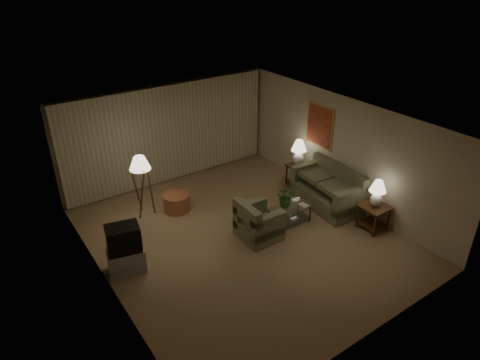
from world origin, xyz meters
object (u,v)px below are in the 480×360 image
at_px(side_table_near, 374,213).
at_px(table_lamp_far, 299,150).
at_px(crt_tv, 123,239).
at_px(floor_lamp, 142,185).
at_px(side_table_far, 297,171).
at_px(table_lamp_near, 377,191).
at_px(vase, 285,207).
at_px(ottoman, 177,202).
at_px(coffee_table, 290,213).
at_px(armchair, 259,223).
at_px(tv_cabinet, 126,260).
at_px(sofa, 326,191).

distance_m(side_table_near, table_lamp_far, 2.67).
relative_size(crt_tv, floor_lamp, 0.47).
bearing_deg(side_table_far, table_lamp_near, -90.00).
bearing_deg(vase, ottoman, 130.71).
xyz_separation_m(side_table_far, ottoman, (-3.32, 0.69, -0.19)).
height_order(coffee_table, ottoman, ottoman).
height_order(table_lamp_far, vase, table_lamp_far).
bearing_deg(armchair, table_lamp_far, -58.32).
bearing_deg(ottoman, vase, -49.29).
xyz_separation_m(side_table_near, table_lamp_near, (-0.00, 0.00, 0.56)).
bearing_deg(side_table_far, table_lamp_far, 153.43).
bearing_deg(table_lamp_near, table_lamp_far, 90.00).
bearing_deg(side_table_near, vase, 141.43).
bearing_deg(side_table_far, tv_cabinet, -171.26).
xyz_separation_m(table_lamp_far, tv_cabinet, (-5.20, -0.80, -0.77)).
xyz_separation_m(side_table_near, coffee_table, (-1.42, 1.25, -0.14)).
relative_size(crt_tv, vase, 4.31).
xyz_separation_m(side_table_far, floor_lamp, (-4.04, 0.97, 0.40)).
bearing_deg(coffee_table, vase, 180.00).
xyz_separation_m(crt_tv, vase, (3.63, -0.55, -0.27)).
distance_m(crt_tv, floor_lamp, 2.12).
distance_m(floor_lamp, vase, 3.40).
relative_size(sofa, side_table_near, 3.34).
relative_size(sofa, table_lamp_far, 2.81).
distance_m(tv_cabinet, ottoman, 2.40).
bearing_deg(coffee_table, floor_lamp, 138.51).
bearing_deg(side_table_near, coffee_table, 138.59).
bearing_deg(floor_lamp, side_table_far, -13.50).
bearing_deg(table_lamp_near, floor_lamp, 138.54).
relative_size(side_table_near, table_lamp_far, 0.84).
bearing_deg(sofa, coffee_table, -80.60).
bearing_deg(table_lamp_near, coffee_table, 138.59).
bearing_deg(sofa, armchair, -81.51).
bearing_deg(table_lamp_far, table_lamp_near, -90.00).
height_order(side_table_near, table_lamp_far, table_lamp_far).
bearing_deg(crt_tv, ottoman, 51.32).
bearing_deg(tv_cabinet, coffee_table, 4.59).
distance_m(sofa, armchair, 2.21).
bearing_deg(vase, coffee_table, 0.00).
distance_m(table_lamp_far, coffee_table, 2.09).
bearing_deg(armchair, ottoman, 26.14).
bearing_deg(ottoman, table_lamp_near, -44.72).
bearing_deg(table_lamp_near, crt_tv, 160.90).
distance_m(table_lamp_near, floor_lamp, 5.39).
distance_m(sofa, vase, 1.42).
relative_size(ottoman, vase, 3.93).
distance_m(coffee_table, tv_cabinet, 3.82).
distance_m(armchair, side_table_near, 2.65).
bearing_deg(crt_tv, table_lamp_far, 21.61).
relative_size(tv_cabinet, floor_lamp, 0.52).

